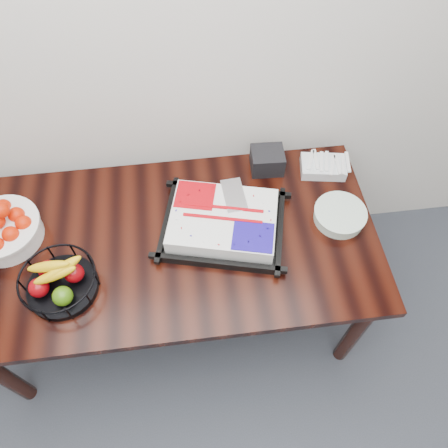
{
  "coord_description": "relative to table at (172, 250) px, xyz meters",
  "views": [
    {
      "loc": [
        0.11,
        1.0,
        2.36
      ],
      "look_at": [
        0.24,
        2.0,
        0.83
      ],
      "focal_mm": 35.0,
      "sensor_mm": 36.0,
      "label": 1
    }
  ],
  "objects": [
    {
      "name": "cake_tray",
      "position": [
        0.24,
        0.03,
        0.13
      ],
      "size": [
        0.6,
        0.51,
        0.11
      ],
      "color": "black",
      "rests_on": "table"
    },
    {
      "name": "fruit_basket",
      "position": [
        -0.44,
        -0.18,
        0.15
      ],
      "size": [
        0.3,
        0.3,
        0.16
      ],
      "color": "black",
      "rests_on": "table"
    },
    {
      "name": "tangerine_bowl",
      "position": [
        -0.69,
        0.1,
        0.17
      ],
      "size": [
        0.32,
        0.32,
        0.2
      ],
      "color": "white",
      "rests_on": "table"
    },
    {
      "name": "napkin_box",
      "position": [
        0.49,
        0.35,
        0.14
      ],
      "size": [
        0.16,
        0.14,
        0.11
      ],
      "primitive_type": "cube",
      "rotation": [
        0.0,
        0.0,
        -0.05
      ],
      "color": "black",
      "rests_on": "table"
    },
    {
      "name": "plate_stack",
      "position": [
        0.75,
        0.02,
        0.11
      ],
      "size": [
        0.23,
        0.23,
        0.06
      ],
      "color": "white",
      "rests_on": "table"
    },
    {
      "name": "table",
      "position": [
        0.0,
        0.0,
        0.0
      ],
      "size": [
        1.8,
        0.9,
        0.75
      ],
      "color": "black",
      "rests_on": "ground"
    },
    {
      "name": "fork_bag",
      "position": [
        0.75,
        0.3,
        0.12
      ],
      "size": [
        0.23,
        0.17,
        0.06
      ],
      "color": "silver",
      "rests_on": "table"
    }
  ]
}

